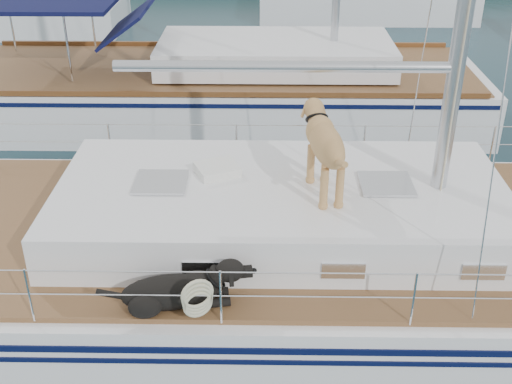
{
  "coord_description": "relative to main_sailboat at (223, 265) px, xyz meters",
  "views": [
    {
      "loc": [
        0.61,
        -6.54,
        5.26
      ],
      "look_at": [
        0.5,
        0.2,
        1.6
      ],
      "focal_mm": 45.0,
      "sensor_mm": 36.0,
      "label": 1
    }
  ],
  "objects": [
    {
      "name": "ground",
      "position": [
        -0.1,
        0.01,
        -0.68
      ],
      "size": [
        120.0,
        120.0,
        0.0
      ],
      "primitive_type": "plane",
      "color": "black",
      "rests_on": "ground"
    },
    {
      "name": "main_sailboat",
      "position": [
        0.0,
        0.0,
        0.0
      ],
      "size": [
        12.0,
        3.85,
        14.01
      ],
      "color": "white",
      "rests_on": "ground"
    },
    {
      "name": "neighbor_sailboat",
      "position": [
        -0.38,
        6.52,
        -0.05
      ],
      "size": [
        11.0,
        3.5,
        13.3
      ],
      "color": "white",
      "rests_on": "ground"
    },
    {
      "name": "bg_boat_center",
      "position": [
        3.9,
        16.01,
        -0.23
      ],
      "size": [
        7.2,
        3.0,
        11.65
      ],
      "color": "white",
      "rests_on": "ground"
    }
  ]
}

